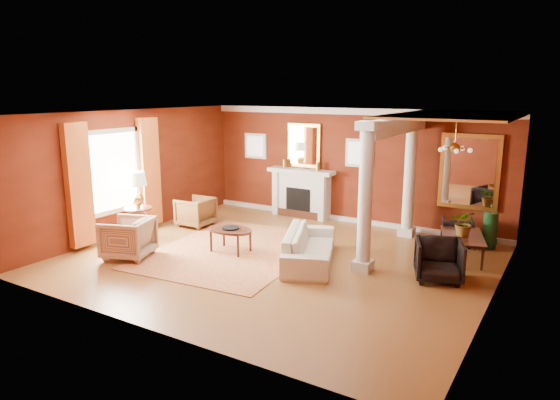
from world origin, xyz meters
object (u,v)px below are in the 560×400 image
Objects in this scene: side_table at (137,194)px; armchair_leopard at (195,210)px; dining_table at (464,240)px; coffee_table at (230,231)px; armchair_stripe at (128,236)px; sofa at (310,241)px.

armchair_leopard is at bearing 74.10° from side_table.
coffee_table is at bearing 100.12° from dining_table.
armchair_stripe is (0.42, -2.56, 0.05)m from armchair_leopard.
armchair_leopard is 0.52× the size of side_table.
sofa is 1.46× the size of side_table.
sofa is at bearing 7.88° from side_table.
side_table reaches higher than armchair_stripe.
armchair_leopard is 2.59m from armchair_stripe.
coffee_table is at bearing 57.89° from armchair_leopard.
dining_table is at bearing 101.35° from armchair_stripe.
dining_table is at bearing 26.11° from coffee_table.
side_table reaches higher than sofa.
armchair_leopard is at bearing 82.20° from dining_table.
armchair_leopard is (-3.70, 0.91, -0.04)m from sofa.
side_table is (-4.12, -0.57, 0.61)m from sofa.
dining_table is (6.66, 2.38, -0.66)m from side_table.
armchair_stripe is at bearing -138.79° from coffee_table.
dining_table is (2.54, 1.80, -0.05)m from sofa.
side_table is at bearing -173.23° from coffee_table.
sofa is at bearing 75.18° from armchair_leopard.
coffee_table is at bearing 6.77° from side_table.
sofa is 3.67m from armchair_stripe.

